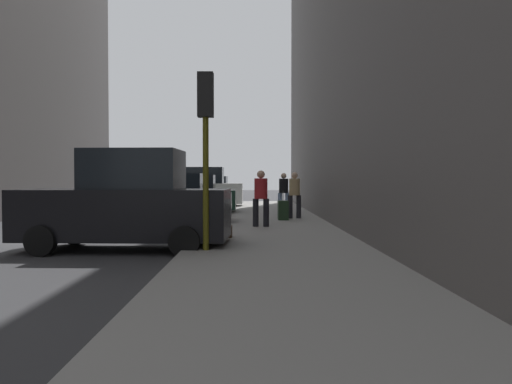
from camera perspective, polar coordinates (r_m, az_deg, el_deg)
The scene contains 14 objects.
ground_plane at distance 14.09m, azimuth -23.26°, elevation -5.14°, with size 120.00×120.00×0.00m, color #38383A.
sidewalk at distance 12.99m, azimuth 2.04°, elevation -5.24°, with size 4.00×40.00×0.15m, color gray.
parked_black_suv at distance 11.51m, azimuth -14.51°, elevation -1.37°, with size 4.67×2.20×2.25m.
parked_gray_coupe at distance 17.21m, azimuth -9.78°, elevation -1.03°, with size 4.21×2.07×1.79m.
parked_dark_green_sedan at distance 22.38m, azimuth -7.60°, elevation -0.45°, with size 4.23×2.11×1.79m.
parked_white_van at distance 27.49m, azimuth -6.25°, elevation 0.29°, with size 4.61×2.08×2.25m.
parked_blue_sedan at distance 33.18m, azimuth -5.25°, elevation 0.18°, with size 4.25×2.16×1.79m.
fire_hydrant at distance 18.41m, azimuth -3.52°, elevation -1.95°, with size 0.42×0.22×0.70m.
traffic_light at distance 10.25m, azimuth -5.78°, elevation 7.99°, with size 0.32×0.32×3.60m.
pedestrian_in_tan_coat at distance 18.45m, azimuth 4.42°, elevation -0.05°, with size 0.52×0.44×1.71m.
pedestrian_in_red_jacket at distance 15.16m, azimuth 0.57°, elevation -0.38°, with size 0.52×0.44×1.71m.
pedestrian_in_jeans at distance 21.56m, azimuth 3.18°, elevation 0.17°, with size 0.53×0.48×1.71m.
rolling_suitcase at distance 17.77m, azimuth 3.10°, elevation -2.09°, with size 0.37×0.57×1.04m.
duffel_bag at distance 12.51m, azimuth -3.49°, elevation -4.51°, with size 0.32×0.44×0.28m.
Camera 1 is at (5.45, -12.89, 1.59)m, focal length 35.00 mm.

